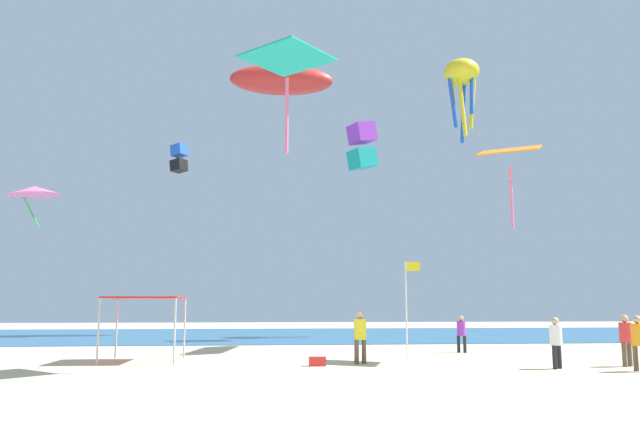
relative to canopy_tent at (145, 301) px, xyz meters
The scene contains 17 objects.
ground 8.86m from the canopy_tent, 42.47° to the right, with size 110.00×110.00×0.10m, color beige.
ocean_strip 20.26m from the canopy_tent, 71.70° to the left, with size 110.00×21.39×0.03m, color #28608C.
canopy_tent is the anchor object (origin of this frame).
person_near_tent 7.97m from the canopy_tent, 11.21° to the right, with size 0.45×0.43×1.82m.
person_leftmost 13.27m from the canopy_tent, 12.95° to the left, with size 0.38×0.38×1.58m.
person_central 16.85m from the canopy_tent, 11.18° to the right, with size 0.42×0.41×1.71m.
person_rightmost 14.35m from the canopy_tent, 15.22° to the right, with size 0.39×0.39×1.64m.
person_far_shore 16.70m from the canopy_tent, 16.59° to the right, with size 0.41×0.44×1.71m.
banner_flag 9.97m from the canopy_tent, ahead, with size 0.61×0.06×3.72m.
cooler_box 6.84m from the canopy_tent, 19.06° to the right, with size 0.57×0.37×0.35m.
kite_box_blue 20.75m from the canopy_tent, 95.23° to the left, with size 1.29×1.26×1.95m.
kite_diamond_orange 14.96m from the canopy_tent, ahead, with size 3.07×3.04×3.45m.
kite_octopus_yellow 29.01m from the canopy_tent, 42.50° to the left, with size 3.45×3.45×5.79m.
kite_inflatable_red 26.42m from the canopy_tent, 74.91° to the left, with size 7.72×2.90×3.17m.
kite_delta_pink 12.98m from the canopy_tent, 130.52° to the left, with size 3.57×3.56×2.11m.
kite_box_purple 18.97m from the canopy_tent, 51.42° to the left, with size 1.95×1.85×3.03m.
kite_diamond_teal 10.02m from the canopy_tent, 31.78° to the right, with size 3.52×3.52×3.43m.
Camera 1 is at (-1.89, -16.88, 2.03)m, focal length 33.57 mm.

